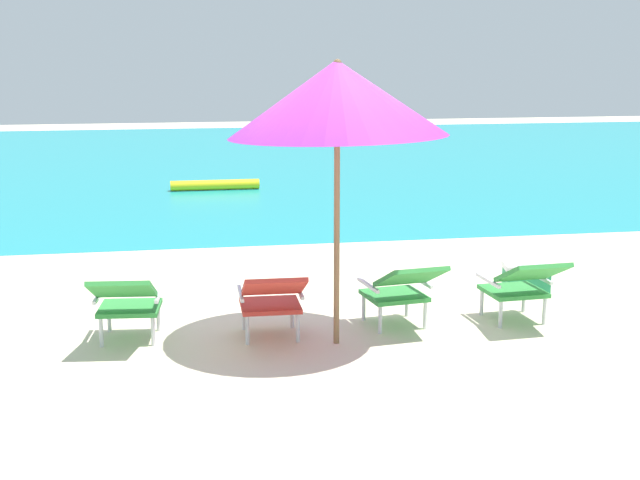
{
  "coord_description": "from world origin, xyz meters",
  "views": [
    {
      "loc": [
        -1.47,
        -7.82,
        2.5
      ],
      "look_at": [
        0.0,
        0.27,
        0.75
      ],
      "focal_mm": 50.38,
      "sensor_mm": 36.0,
      "label": 1
    }
  ],
  "objects_px": {
    "lounge_chair_near_left": "(272,297)",
    "beach_umbrella_center": "(337,99)",
    "lounge_chair_far_left": "(126,300)",
    "lounge_chair_near_right": "(402,287)",
    "cooler_box": "(526,278)",
    "lounge_chair_far_right": "(522,283)",
    "swim_buoy": "(215,185)"
  },
  "relations": [
    {
      "from": "lounge_chair_far_left",
      "to": "cooler_box",
      "type": "distance_m",
      "value": 4.17
    },
    {
      "from": "lounge_chair_far_left",
      "to": "lounge_chair_near_left",
      "type": "bearing_deg",
      "value": -6.47
    },
    {
      "from": "beach_umbrella_center",
      "to": "cooler_box",
      "type": "bearing_deg",
      "value": 28.63
    },
    {
      "from": "lounge_chair_near_left",
      "to": "lounge_chair_far_right",
      "type": "relative_size",
      "value": 0.98
    },
    {
      "from": "cooler_box",
      "to": "beach_umbrella_center",
      "type": "bearing_deg",
      "value": -151.37
    },
    {
      "from": "beach_umbrella_center",
      "to": "cooler_box",
      "type": "xyz_separation_m",
      "value": [
        2.27,
        1.24,
        -1.94
      ]
    },
    {
      "from": "beach_umbrella_center",
      "to": "lounge_chair_far_left",
      "type": "bearing_deg",
      "value": 171.31
    },
    {
      "from": "swim_buoy",
      "to": "lounge_chair_far_left",
      "type": "xyz_separation_m",
      "value": [
        -1.31,
        -8.6,
        0.31
      ]
    },
    {
      "from": "lounge_chair_far_left",
      "to": "cooler_box",
      "type": "xyz_separation_m",
      "value": [
        4.05,
        0.97,
        -0.24
      ]
    },
    {
      "from": "lounge_chair_far_left",
      "to": "lounge_chair_near_right",
      "type": "bearing_deg",
      "value": -0.4
    },
    {
      "from": "swim_buoy",
      "to": "lounge_chair_near_left",
      "type": "relative_size",
      "value": 1.8
    },
    {
      "from": "lounge_chair_far_left",
      "to": "beach_umbrella_center",
      "type": "relative_size",
      "value": 0.36
    },
    {
      "from": "lounge_chair_near_left",
      "to": "beach_umbrella_center",
      "type": "height_order",
      "value": "beach_umbrella_center"
    },
    {
      "from": "lounge_chair_far_left",
      "to": "lounge_chair_near_left",
      "type": "distance_m",
      "value": 1.24
    },
    {
      "from": "swim_buoy",
      "to": "beach_umbrella_center",
      "type": "xyz_separation_m",
      "value": [
        0.47,
        -8.87,
        2.01
      ]
    },
    {
      "from": "swim_buoy",
      "to": "lounge_chair_far_left",
      "type": "height_order",
      "value": "lounge_chair_far_left"
    },
    {
      "from": "lounge_chair_far_left",
      "to": "lounge_chair_near_right",
      "type": "xyz_separation_m",
      "value": [
        2.43,
        -0.02,
        0.0
      ]
    },
    {
      "from": "lounge_chair_far_left",
      "to": "beach_umbrella_center",
      "type": "height_order",
      "value": "beach_umbrella_center"
    },
    {
      "from": "lounge_chair_far_right",
      "to": "beach_umbrella_center",
      "type": "xyz_separation_m",
      "value": [
        -1.78,
        -0.2,
        1.7
      ]
    },
    {
      "from": "beach_umbrella_center",
      "to": "swim_buoy",
      "type": "bearing_deg",
      "value": 93.0
    },
    {
      "from": "lounge_chair_near_left",
      "to": "cooler_box",
      "type": "height_order",
      "value": "lounge_chair_near_left"
    },
    {
      "from": "lounge_chair_far_left",
      "to": "lounge_chair_near_right",
      "type": "relative_size",
      "value": 0.99
    },
    {
      "from": "lounge_chair_near_right",
      "to": "lounge_chair_near_left",
      "type": "bearing_deg",
      "value": -174.11
    },
    {
      "from": "lounge_chair_near_right",
      "to": "lounge_chair_far_right",
      "type": "bearing_deg",
      "value": -2.65
    },
    {
      "from": "beach_umbrella_center",
      "to": "cooler_box",
      "type": "height_order",
      "value": "beach_umbrella_center"
    },
    {
      "from": "lounge_chair_far_left",
      "to": "lounge_chair_near_right",
      "type": "distance_m",
      "value": 2.43
    },
    {
      "from": "lounge_chair_near_left",
      "to": "beach_umbrella_center",
      "type": "distance_m",
      "value": 1.79
    },
    {
      "from": "swim_buoy",
      "to": "lounge_chair_far_right",
      "type": "height_order",
      "value": "lounge_chair_far_right"
    },
    {
      "from": "swim_buoy",
      "to": "lounge_chair_far_right",
      "type": "xyz_separation_m",
      "value": [
        2.25,
        -8.67,
        0.31
      ]
    },
    {
      "from": "lounge_chair_far_right",
      "to": "lounge_chair_far_left",
      "type": "bearing_deg",
      "value": 178.89
    },
    {
      "from": "lounge_chair_far_right",
      "to": "lounge_chair_near_left",
      "type": "bearing_deg",
      "value": -178.24
    },
    {
      "from": "lounge_chair_far_left",
      "to": "lounge_chair_near_left",
      "type": "xyz_separation_m",
      "value": [
        1.24,
        -0.14,
        0.0
      ]
    }
  ]
}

